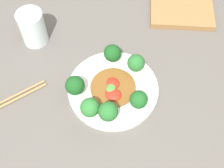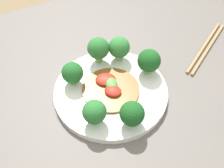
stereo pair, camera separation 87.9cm
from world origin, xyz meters
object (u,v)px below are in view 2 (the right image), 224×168
broccoli_northeast (119,48)px  broccoli_northwest (72,73)px  broccoli_east (149,61)px  chopsticks (206,48)px  plate (112,92)px  stirfry_center (111,87)px  broccoli_southwest (94,112)px  broccoli_north (98,49)px  broccoli_south (131,114)px

broccoli_northeast → broccoli_northwest: (-0.13, -0.02, -0.00)m
broccoli_east → broccoli_northwest: 0.17m
chopsticks → broccoli_northeast: bearing=166.7°
plate → stirfry_center: stirfry_center is taller
broccoli_southwest → stirfry_center: (0.07, 0.06, -0.03)m
broccoli_north → broccoli_northwest: broccoli_north is taller
broccoli_east → broccoli_northwest: bearing=165.1°
stirfry_center → chopsticks: size_ratio=0.66×
broccoli_northeast → broccoli_southwest: bearing=-132.0°
broccoli_southwest → broccoli_east: (0.17, 0.07, 0.00)m
broccoli_east → broccoli_south: 0.15m
broccoli_east → stirfry_center: (-0.10, -0.01, -0.03)m
plate → chopsticks: (0.28, 0.03, -0.00)m
stirfry_center → broccoli_northwest: bearing=141.9°
broccoli_northeast → broccoli_east: (0.04, -0.07, -0.00)m
broccoli_south → stirfry_center: 0.10m
plate → broccoli_southwest: (-0.07, -0.06, 0.04)m
broccoli_east → chopsticks: size_ratio=0.33×
broccoli_east → broccoli_north: bearing=137.0°
broccoli_northeast → broccoli_north: size_ratio=0.93×
broccoli_east → chopsticks: (0.18, 0.01, -0.05)m
broccoli_south → stirfry_center: bearing=88.0°
broccoli_north → broccoli_east: bearing=-43.0°
broccoli_northeast → broccoli_northwest: 0.13m
plate → broccoli_south: bearing=-92.8°
broccoli_south → broccoli_northeast: bearing=70.4°
broccoli_northeast → stirfry_center: size_ratio=0.49×
plate → broccoli_northeast: 0.11m
plate → broccoli_north: bearing=83.2°
broccoli_northeast → broccoli_south: broccoli_northeast is taller
stirfry_center → broccoli_southwest: bearing=-136.2°
broccoli_northeast → plate: bearing=-125.9°
broccoli_south → broccoli_north: bearing=85.2°
plate → chopsticks: 0.28m
broccoli_northeast → broccoli_northwest: bearing=-169.7°
plate → broccoli_east: (0.10, 0.01, 0.04)m
broccoli_northeast → broccoli_north: (-0.05, 0.01, 0.00)m
broccoli_northeast → chopsticks: bearing=-13.3°
plate → stirfry_center: size_ratio=1.99×
broccoli_northwest → broccoli_south: broccoli_south is taller
broccoli_southwest → broccoli_north: bearing=62.8°
broccoli_southwest → broccoli_south: 0.07m
stirfry_center → broccoli_northeast: bearing=52.0°
broccoli_northeast → stirfry_center: broccoli_northeast is taller
plate → broccoli_northwest: size_ratio=4.44×
broccoli_northeast → broccoli_northwest: size_ratio=1.10×
broccoli_north → stirfry_center: 0.10m
broccoli_southwest → chopsticks: broccoli_southwest is taller
broccoli_southwest → broccoli_north: size_ratio=0.87×
broccoli_north → broccoli_northwest: size_ratio=1.18×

